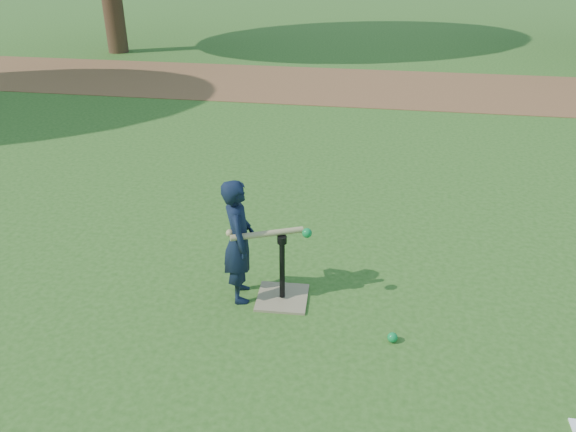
# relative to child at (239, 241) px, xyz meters

# --- Properties ---
(ground) EXTENTS (80.00, 80.00, 0.00)m
(ground) POSITION_rel_child_xyz_m (0.40, -0.15, -0.55)
(ground) COLOR #285116
(ground) RESTS_ON ground
(dirt_strip) EXTENTS (24.00, 3.00, 0.01)m
(dirt_strip) POSITION_rel_child_xyz_m (0.40, 7.35, -0.54)
(dirt_strip) COLOR brown
(dirt_strip) RESTS_ON ground
(child) EXTENTS (0.36, 0.46, 1.09)m
(child) POSITION_rel_child_xyz_m (0.00, 0.00, 0.00)
(child) COLOR black
(child) RESTS_ON ground
(wiffle_ball_ground) EXTENTS (0.08, 0.08, 0.08)m
(wiffle_ball_ground) POSITION_rel_child_xyz_m (1.30, -0.40, -0.51)
(wiffle_ball_ground) COLOR #0B7F36
(wiffle_ball_ground) RESTS_ON ground
(batting_tee) EXTENTS (0.45, 0.45, 0.61)m
(batting_tee) POSITION_rel_child_xyz_m (0.36, 0.01, -0.44)
(batting_tee) COLOR #8A7A57
(batting_tee) RESTS_ON ground
(swing_action) EXTENTS (0.70, 0.29, 0.11)m
(swing_action) POSITION_rel_child_xyz_m (0.28, -0.01, 0.10)
(swing_action) COLOR tan
(swing_action) RESTS_ON ground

